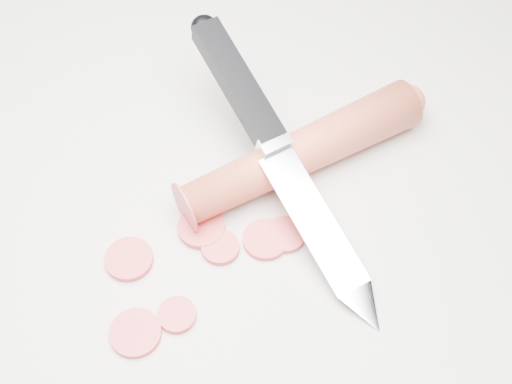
% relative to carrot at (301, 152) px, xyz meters
% --- Properties ---
extents(ground, '(2.40, 2.40, 0.00)m').
position_rel_carrot_xyz_m(ground, '(-0.05, -0.07, -0.02)').
color(ground, beige).
rests_on(ground, ground).
extents(carrot, '(0.16, 0.20, 0.04)m').
position_rel_carrot_xyz_m(carrot, '(0.00, 0.00, 0.00)').
color(carrot, '#C1472B').
rests_on(carrot, ground).
extents(carrot_slice_0, '(0.04, 0.04, 0.01)m').
position_rel_carrot_xyz_m(carrot_slice_0, '(-0.05, -0.09, -0.02)').
color(carrot_slice_0, '#CB3539').
rests_on(carrot_slice_0, ground).
extents(carrot_slice_1, '(0.04, 0.04, 0.01)m').
position_rel_carrot_xyz_m(carrot_slice_1, '(-0.06, -0.19, -0.02)').
color(carrot_slice_1, '#CB3539').
rests_on(carrot_slice_1, ground).
extents(carrot_slice_2, '(0.04, 0.04, 0.01)m').
position_rel_carrot_xyz_m(carrot_slice_2, '(0.00, -0.08, -0.02)').
color(carrot_slice_2, '#CB3539').
rests_on(carrot_slice_2, ground).
extents(carrot_slice_3, '(0.03, 0.03, 0.01)m').
position_rel_carrot_xyz_m(carrot_slice_3, '(-0.03, -0.10, -0.02)').
color(carrot_slice_3, '#CB3539').
rests_on(carrot_slice_3, ground).
extents(carrot_slice_4, '(0.03, 0.03, 0.01)m').
position_rel_carrot_xyz_m(carrot_slice_4, '(0.01, -0.07, -0.02)').
color(carrot_slice_4, '#CB3539').
rests_on(carrot_slice_4, ground).
extents(carrot_slice_5, '(0.04, 0.04, 0.01)m').
position_rel_carrot_xyz_m(carrot_slice_5, '(-0.09, -0.14, -0.02)').
color(carrot_slice_5, '#CB3539').
rests_on(carrot_slice_5, ground).
extents(carrot_slice_6, '(0.03, 0.03, 0.01)m').
position_rel_carrot_xyz_m(carrot_slice_6, '(-0.03, -0.17, -0.02)').
color(carrot_slice_6, '#CB3539').
rests_on(carrot_slice_6, ground).
extents(kitchen_knife, '(0.26, 0.20, 0.09)m').
position_rel_carrot_xyz_m(kitchen_knife, '(-0.00, -0.03, 0.02)').
color(kitchen_knife, silver).
rests_on(kitchen_knife, ground).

